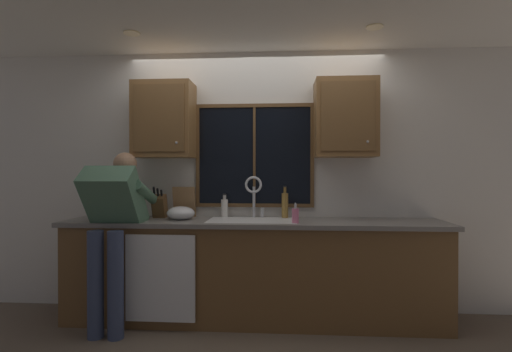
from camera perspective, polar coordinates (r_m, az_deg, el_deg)
back_wall at (r=3.86m, az=0.01°, el=-0.69°), size 5.79×0.12×2.55m
ceiling_downlight_left at (r=3.64m, az=-17.99°, el=19.54°), size 0.14×0.14×0.01m
ceiling_downlight_right at (r=3.49m, az=17.24°, el=20.40°), size 0.14×0.14×0.01m
window_glass at (r=3.80m, az=-0.23°, el=3.06°), size 1.10×0.02×0.95m
window_frame_top at (r=3.84m, az=-0.25°, el=10.43°), size 1.17×0.02×0.04m
window_frame_bottom at (r=3.80m, az=-0.25°, el=-4.37°), size 1.17×0.02×0.04m
window_frame_left at (r=3.87m, az=-8.66°, el=3.01°), size 0.03×0.02×0.95m
window_frame_right at (r=3.79m, az=8.36°, el=3.06°), size 0.03×0.02×0.95m
window_mullion_center at (r=3.79m, az=-0.25°, el=3.07°), size 0.02×0.02×0.95m
lower_cabinet_run at (r=3.63m, az=-0.39°, el=-14.11°), size 3.39×0.58×0.88m
countertop at (r=3.52m, az=-0.41°, el=-6.93°), size 3.45×0.62×0.04m
dishwasher_front at (r=3.47m, az=-14.04°, el=-14.53°), size 0.60×0.02×0.74m
upper_cabinet_left at (r=3.83m, az=-13.50°, el=8.06°), size 0.56×0.36×0.72m
upper_cabinet_right at (r=3.70m, az=13.12°, el=8.32°), size 0.56×0.36×0.72m
sink at (r=3.54m, az=-0.58°, el=-8.16°), size 0.80×0.46×0.21m
faucet at (r=3.69m, az=-0.24°, el=-2.33°), size 0.18×0.09×0.40m
person_standing at (r=3.52m, az=-20.40°, el=-6.07°), size 0.53×0.70×1.54m
knife_block at (r=3.82m, az=-14.14°, el=-4.42°), size 0.12×0.18×0.32m
cutting_board at (r=3.85m, az=-10.61°, el=-3.80°), size 0.22×0.08×0.30m
mixing_bowl at (r=3.65m, az=-11.11°, el=-5.45°), size 0.26×0.26×0.13m
soap_dispenser at (r=3.34m, az=5.88°, el=-5.83°), size 0.06×0.07×0.18m
bottle_green_glass at (r=3.70m, az=4.32°, el=-4.27°), size 0.06×0.06×0.31m
bottle_tall_clear at (r=3.76m, az=-4.70°, el=-4.71°), size 0.07×0.07×0.23m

